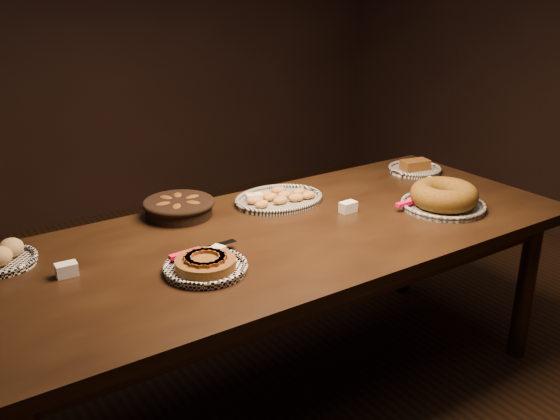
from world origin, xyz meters
TOP-DOWN VIEW (x-y plane):
  - ground at (0.00, 0.00)m, footprint 5.00×5.00m
  - buffet_table at (0.00, 0.00)m, footprint 2.40×1.00m
  - apple_tart_plate at (-0.41, -0.14)m, footprint 0.33×0.29m
  - madeleine_platter at (0.17, 0.28)m, footprint 0.40×0.33m
  - bundt_cake_plate at (0.71, -0.17)m, footprint 0.38×0.36m
  - croissant_basket at (-0.26, 0.38)m, footprint 0.31×0.31m
  - bread_roll_plate at (-0.98, 0.30)m, footprint 0.25×0.25m
  - loaf_plate at (0.99, 0.27)m, footprint 0.27×0.27m
  - tent_cards at (0.03, 0.08)m, footprint 1.75×0.47m

SIDE VIEW (x-z plane):
  - ground at x=0.00m, z-range 0.00..0.00m
  - buffet_table at x=0.00m, z-range 0.30..1.05m
  - madeleine_platter at x=0.17m, z-range 0.74..0.79m
  - loaf_plate at x=0.99m, z-range 0.74..0.80m
  - apple_tart_plate at x=-0.41m, z-range 0.74..0.80m
  - tent_cards at x=0.03m, z-range 0.75..0.79m
  - bread_roll_plate at x=-0.98m, z-range 0.74..0.82m
  - croissant_basket at x=-0.26m, z-range 0.76..0.83m
  - bundt_cake_plate at x=0.71m, z-range 0.74..0.85m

